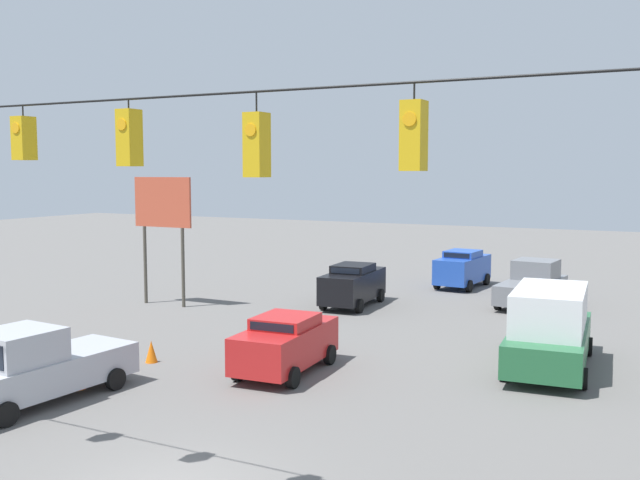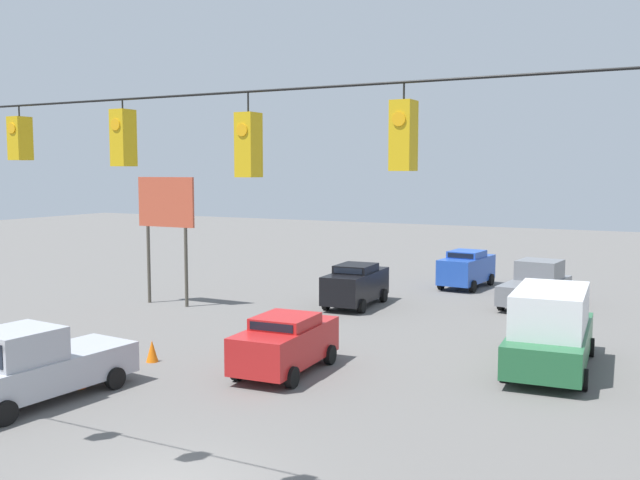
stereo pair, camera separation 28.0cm
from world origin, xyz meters
name	(u,v)px [view 2 (the right image)]	position (x,y,z in m)	size (l,w,h in m)	color
overhead_signal_span	(129,219)	(-0.09, 0.81, 5.50)	(23.04, 0.38, 8.45)	#4C473D
box_truck_green_oncoming_far	(550,329)	(-5.24, -12.69, 1.32)	(2.85, 6.51, 2.65)	#236038
pickup_truck_grey_oncoming_deep	(536,285)	(-2.74, -23.54, 0.98)	(2.67, 5.50, 2.12)	slate
sedan_red_withflow_mid	(286,342)	(2.11, -8.49, 0.95)	(2.27, 4.45, 1.82)	red
pickup_truck_silver_parked_shoulder	(35,366)	(6.81, -2.81, 0.98)	(2.59, 5.60, 2.12)	#A8AAB2
sedan_black_withflow_far	(356,284)	(4.78, -19.59, 1.03)	(2.18, 4.67, 1.98)	black
sedan_blue_withflow_deep	(467,268)	(1.67, -27.29, 1.05)	(2.28, 4.44, 2.02)	#234CB2
traffic_cone_second	(79,376)	(6.63, -4.21, 0.37)	(0.41, 0.41, 0.73)	orange
traffic_cone_third	(152,351)	(6.68, -7.47, 0.37)	(0.41, 0.41, 0.73)	orange
roadside_billboard	(166,213)	(12.87, -15.76, 4.36)	(3.22, 0.16, 6.06)	#4C473D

